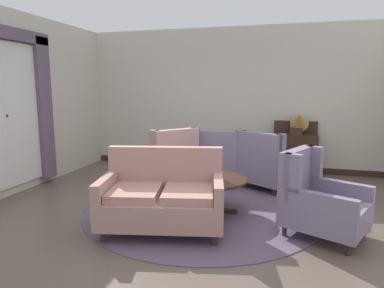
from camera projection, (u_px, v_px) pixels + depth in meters
The scene contains 16 objects.
ground at pixel (197, 215), 4.74m from camera, with size 9.08×9.08×0.00m, color brown.
wall_back at pixel (232, 99), 7.33m from camera, with size 6.64×0.08×3.03m, color beige.
wall_left at pixel (38, 101), 6.20m from camera, with size 0.08×4.18×3.03m, color beige.
baseboard_back at pixel (230, 165), 7.52m from camera, with size 6.48×0.03×0.12m, color #382319.
area_rug at pixel (202, 207), 5.03m from camera, with size 3.43×3.43×0.01m, color #5B4C60.
window_with_curtains at pixel (6, 106), 5.37m from camera, with size 0.12×2.03×2.63m.
coffee_table at pixel (212, 184), 4.78m from camera, with size 0.98×0.98×0.50m.
porcelain_vase at pixel (213, 168), 4.76m from camera, with size 0.17×0.17×0.36m.
settee at pixel (163, 198), 4.19m from camera, with size 1.63×1.15×1.01m.
armchair_back_corner at pixel (268, 165), 5.90m from camera, with size 1.12×1.13×1.03m.
armchair_near_window at pixel (318, 201), 4.04m from camera, with size 1.12×1.05×1.02m.
armchair_beside_settee at pixel (169, 164), 5.93m from camera, with size 1.18×1.18×1.08m.
armchair_far_left at pixel (219, 160), 6.38m from camera, with size 0.89×0.96×1.00m.
side_table at pixel (297, 181), 5.00m from camera, with size 0.54×0.54×0.66m.
sideboard at pixel (295, 152), 6.86m from camera, with size 0.86×0.40×1.09m.
gramophone at pixel (299, 121), 6.66m from camera, with size 0.39×0.49×0.55m.
Camera 1 is at (1.14, -4.37, 1.76)m, focal length 31.65 mm.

